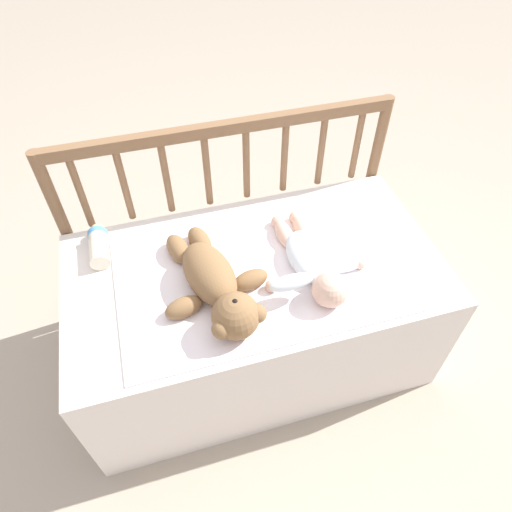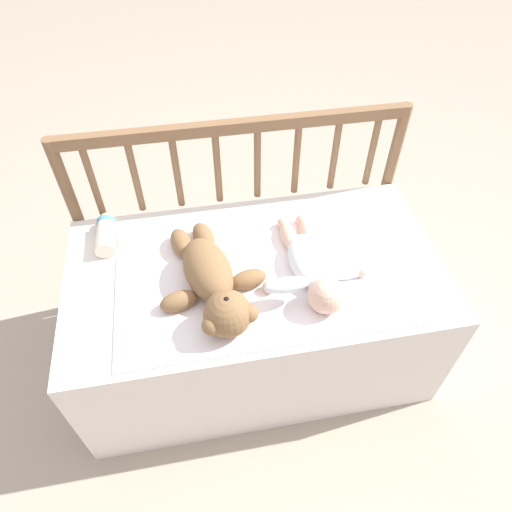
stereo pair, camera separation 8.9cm
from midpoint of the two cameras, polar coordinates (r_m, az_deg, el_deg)
ground_plane at (r=1.67m, az=-1.65°, el=-11.57°), size 12.00×12.00×0.00m
crib_mattress at (r=1.48m, az=-1.83°, el=-7.17°), size 1.08×0.59×0.44m
crib_rail at (r=1.48m, az=-5.30°, el=9.20°), size 1.08×0.04×0.73m
blanket at (r=1.29m, az=-1.49°, el=-2.21°), size 0.80×0.50×0.01m
teddy_bear at (r=1.21m, az=-7.18°, el=-3.63°), size 0.30×0.43×0.12m
baby at (r=1.28m, az=5.06°, el=-0.71°), size 0.31×0.38×0.10m
baby_bottle at (r=1.42m, az=-20.77°, el=1.29°), size 0.06×0.16×0.06m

